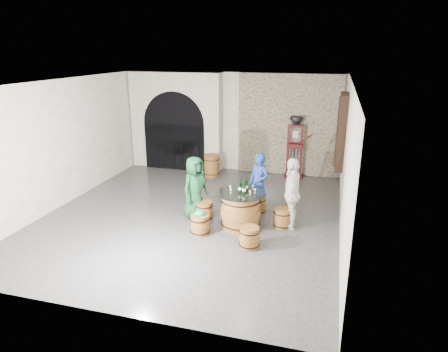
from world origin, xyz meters
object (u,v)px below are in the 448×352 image
(wine_bottle_left, at_px, (240,187))
(side_barrel, at_px, (212,166))
(barrel_table, at_px, (241,210))
(person_green, at_px, (195,188))
(barrel_stool_left, at_px, (204,210))
(person_white, at_px, (292,193))
(wine_bottle_right, at_px, (246,185))
(barrel_stool_near_right, at_px, (249,237))
(person_blue, at_px, (259,183))
(wine_bottle_center, at_px, (244,188))
(barrel_stool_near_left, at_px, (200,225))
(corking_press, at_px, (295,143))
(barrel_stool_right, at_px, (283,218))
(barrel_stool_far, at_px, (257,204))

(wine_bottle_left, bearing_deg, side_barrel, 116.63)
(barrel_table, bearing_deg, wine_bottle_left, -178.29)
(person_green, bearing_deg, barrel_stool_left, -79.25)
(person_white, xyz_separation_m, wine_bottle_right, (-1.01, -0.17, 0.15))
(barrel_stool_near_right, relative_size, person_blue, 0.29)
(barrel_stool_near_right, height_order, wine_bottle_center, wine_bottle_center)
(barrel_stool_near_left, bearing_deg, corking_press, 71.49)
(barrel_stool_near_left, bearing_deg, barrel_stool_near_right, -14.92)
(barrel_stool_near_left, height_order, person_white, person_white)
(barrel_stool_near_left, height_order, person_green, person_green)
(person_white, height_order, corking_press, corking_press)
(person_white, distance_m, wine_bottle_right, 1.04)
(person_green, xyz_separation_m, corking_press, (1.95, 3.79, 0.36))
(person_blue, distance_m, person_white, 1.10)
(barrel_stool_near_right, xyz_separation_m, wine_bottle_left, (-0.42, 0.88, 0.76))
(person_blue, bearing_deg, corking_press, 110.74)
(barrel_table, relative_size, barrel_stool_right, 2.47)
(person_white, bearing_deg, barrel_table, -75.96)
(barrel_stool_left, height_order, corking_press, corking_press)
(barrel_stool_near_right, height_order, wine_bottle_right, wine_bottle_right)
(barrel_stool_far, distance_m, barrel_stool_near_right, 1.83)
(barrel_stool_near_left, height_order, side_barrel, side_barrel)
(barrel_stool_right, bearing_deg, barrel_stool_far, 136.92)
(barrel_stool_left, xyz_separation_m, person_white, (2.04, 0.11, 0.60))
(barrel_table, height_order, barrel_stool_left, barrel_table)
(wine_bottle_center, xyz_separation_m, side_barrel, (-1.86, 3.54, -0.63))
(side_barrel, bearing_deg, wine_bottle_center, -62.30)
(barrel_table, xyz_separation_m, wine_bottle_right, (0.09, 0.15, 0.56))
(barrel_table, bearing_deg, barrel_stool_near_left, -144.06)
(barrel_stool_left, xyz_separation_m, barrel_stool_far, (1.15, 0.73, 0.00))
(barrel_stool_far, distance_m, wine_bottle_right, 1.10)
(person_blue, height_order, wine_bottle_center, person_blue)
(wine_bottle_left, bearing_deg, barrel_stool_near_right, -64.57)
(barrel_stool_far, height_order, wine_bottle_left, wine_bottle_left)
(barrel_stool_far, relative_size, barrel_stool_near_right, 1.00)
(barrel_stool_left, distance_m, person_white, 2.13)
(barrel_stool_near_right, height_order, barrel_stool_near_left, same)
(barrel_stool_left, relative_size, corking_press, 0.23)
(barrel_stool_left, xyz_separation_m, wine_bottle_right, (1.03, -0.06, 0.76))
(barrel_table, distance_m, person_white, 1.22)
(barrel_stool_near_right, height_order, side_barrel, side_barrel)
(barrel_stool_right, distance_m, wine_bottle_right, 1.13)
(wine_bottle_center, bearing_deg, corking_press, 80.62)
(barrel_table, relative_size, barrel_stool_near_left, 2.47)
(barrel_stool_far, height_order, person_blue, person_blue)
(barrel_stool_left, xyz_separation_m, corking_press, (1.71, 3.84, 0.91))
(person_green, height_order, wine_bottle_center, person_green)
(barrel_stool_left, bearing_deg, barrel_table, -12.94)
(person_blue, relative_size, wine_bottle_center, 4.68)
(barrel_stool_near_right, xyz_separation_m, barrel_stool_near_left, (-1.18, 0.31, 0.00))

